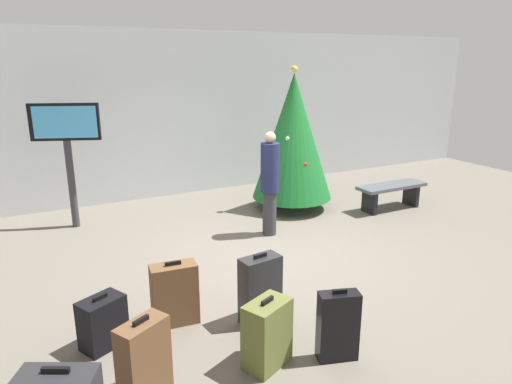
{
  "coord_description": "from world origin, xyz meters",
  "views": [
    {
      "loc": [
        -3.0,
        -5.36,
        2.72
      ],
      "look_at": [
        -0.05,
        0.27,
        0.9
      ],
      "focal_mm": 32.3,
      "sensor_mm": 36.0,
      "label": 1
    }
  ],
  "objects_px": {
    "flight_info_kiosk": "(67,139)",
    "suitcase_6": "(267,334)",
    "suitcase_0": "(144,360)",
    "suitcase_2": "(260,289)",
    "waiting_bench": "(391,191)",
    "suitcase_3": "(103,322)",
    "suitcase_4": "(338,326)",
    "traveller_0": "(270,181)",
    "holiday_tree": "(293,137)",
    "suitcase_1": "(175,294)"
  },
  "relations": [
    {
      "from": "waiting_bench",
      "to": "suitcase_0",
      "type": "relative_size",
      "value": 1.86
    },
    {
      "from": "holiday_tree",
      "to": "suitcase_3",
      "type": "height_order",
      "value": "holiday_tree"
    },
    {
      "from": "traveller_0",
      "to": "suitcase_0",
      "type": "height_order",
      "value": "traveller_0"
    },
    {
      "from": "holiday_tree",
      "to": "suitcase_6",
      "type": "relative_size",
      "value": 3.88
    },
    {
      "from": "suitcase_4",
      "to": "waiting_bench",
      "type": "bearing_deg",
      "value": 40.88
    },
    {
      "from": "holiday_tree",
      "to": "suitcase_0",
      "type": "distance_m",
      "value": 5.48
    },
    {
      "from": "holiday_tree",
      "to": "suitcase_1",
      "type": "xyz_separation_m",
      "value": [
        -3.22,
        -2.83,
        -1.03
      ]
    },
    {
      "from": "waiting_bench",
      "to": "suitcase_1",
      "type": "bearing_deg",
      "value": -158.6
    },
    {
      "from": "suitcase_6",
      "to": "suitcase_2",
      "type": "bearing_deg",
      "value": 66.55
    },
    {
      "from": "suitcase_3",
      "to": "suitcase_4",
      "type": "bearing_deg",
      "value": -32.55
    },
    {
      "from": "waiting_bench",
      "to": "suitcase_3",
      "type": "height_order",
      "value": "suitcase_3"
    },
    {
      "from": "flight_info_kiosk",
      "to": "suitcase_6",
      "type": "bearing_deg",
      "value": -77.15
    },
    {
      "from": "suitcase_2",
      "to": "suitcase_0",
      "type": "bearing_deg",
      "value": -156.55
    },
    {
      "from": "suitcase_1",
      "to": "suitcase_2",
      "type": "bearing_deg",
      "value": -24.25
    },
    {
      "from": "waiting_bench",
      "to": "suitcase_6",
      "type": "relative_size",
      "value": 2.04
    },
    {
      "from": "suitcase_3",
      "to": "suitcase_6",
      "type": "height_order",
      "value": "suitcase_6"
    },
    {
      "from": "holiday_tree",
      "to": "suitcase_1",
      "type": "relative_size",
      "value": 3.69
    },
    {
      "from": "suitcase_0",
      "to": "suitcase_4",
      "type": "height_order",
      "value": "suitcase_0"
    },
    {
      "from": "traveller_0",
      "to": "suitcase_2",
      "type": "distance_m",
      "value": 2.64
    },
    {
      "from": "suitcase_6",
      "to": "suitcase_0",
      "type": "bearing_deg",
      "value": 175.18
    },
    {
      "from": "waiting_bench",
      "to": "suitcase_3",
      "type": "xyz_separation_m",
      "value": [
        -5.61,
        -1.98,
        -0.1
      ]
    },
    {
      "from": "suitcase_4",
      "to": "flight_info_kiosk",
      "type": "bearing_deg",
      "value": 109.06
    },
    {
      "from": "suitcase_0",
      "to": "suitcase_3",
      "type": "height_order",
      "value": "suitcase_0"
    },
    {
      "from": "traveller_0",
      "to": "suitcase_3",
      "type": "bearing_deg",
      "value": -147.05
    },
    {
      "from": "suitcase_2",
      "to": "suitcase_4",
      "type": "xyz_separation_m",
      "value": [
        0.33,
        -0.92,
        -0.03
      ]
    },
    {
      "from": "suitcase_0",
      "to": "flight_info_kiosk",
      "type": "bearing_deg",
      "value": 89.73
    },
    {
      "from": "traveller_0",
      "to": "suitcase_3",
      "type": "height_order",
      "value": "traveller_0"
    },
    {
      "from": "traveller_0",
      "to": "suitcase_4",
      "type": "relative_size",
      "value": 2.33
    },
    {
      "from": "waiting_bench",
      "to": "suitcase_6",
      "type": "bearing_deg",
      "value": -145.46
    },
    {
      "from": "holiday_tree",
      "to": "suitcase_1",
      "type": "height_order",
      "value": "holiday_tree"
    },
    {
      "from": "waiting_bench",
      "to": "suitcase_4",
      "type": "distance_m",
      "value": 4.89
    },
    {
      "from": "holiday_tree",
      "to": "suitcase_0",
      "type": "relative_size",
      "value": 3.54
    },
    {
      "from": "holiday_tree",
      "to": "suitcase_6",
      "type": "xyz_separation_m",
      "value": [
        -2.7,
        -3.9,
        -1.05
      ]
    },
    {
      "from": "suitcase_2",
      "to": "suitcase_3",
      "type": "relative_size",
      "value": 1.4
    },
    {
      "from": "holiday_tree",
      "to": "flight_info_kiosk",
      "type": "relative_size",
      "value": 1.27
    },
    {
      "from": "suitcase_0",
      "to": "suitcase_6",
      "type": "height_order",
      "value": "suitcase_0"
    },
    {
      "from": "suitcase_0",
      "to": "suitcase_6",
      "type": "relative_size",
      "value": 1.1
    },
    {
      "from": "holiday_tree",
      "to": "waiting_bench",
      "type": "relative_size",
      "value": 1.9
    },
    {
      "from": "waiting_bench",
      "to": "suitcase_3",
      "type": "bearing_deg",
      "value": -160.58
    },
    {
      "from": "suitcase_0",
      "to": "suitcase_1",
      "type": "bearing_deg",
      "value": 59.52
    },
    {
      "from": "suitcase_0",
      "to": "suitcase_2",
      "type": "height_order",
      "value": "suitcase_2"
    },
    {
      "from": "suitcase_0",
      "to": "suitcase_2",
      "type": "relative_size",
      "value": 0.96
    },
    {
      "from": "suitcase_3",
      "to": "suitcase_2",
      "type": "bearing_deg",
      "value": -10.63
    },
    {
      "from": "holiday_tree",
      "to": "suitcase_1",
      "type": "bearing_deg",
      "value": -138.76
    },
    {
      "from": "traveller_0",
      "to": "suitcase_1",
      "type": "relative_size",
      "value": 2.34
    },
    {
      "from": "traveller_0",
      "to": "suitcase_6",
      "type": "relative_size",
      "value": 2.46
    },
    {
      "from": "suitcase_3",
      "to": "suitcase_4",
      "type": "xyz_separation_m",
      "value": [
        1.92,
        -1.22,
        0.08
      ]
    },
    {
      "from": "waiting_bench",
      "to": "suitcase_1",
      "type": "height_order",
      "value": "suitcase_1"
    },
    {
      "from": "suitcase_2",
      "to": "suitcase_3",
      "type": "xyz_separation_m",
      "value": [
        -1.59,
        0.3,
        -0.11
      ]
    },
    {
      "from": "suitcase_1",
      "to": "suitcase_2",
      "type": "xyz_separation_m",
      "value": [
        0.83,
        -0.37,
        0.03
      ]
    }
  ]
}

